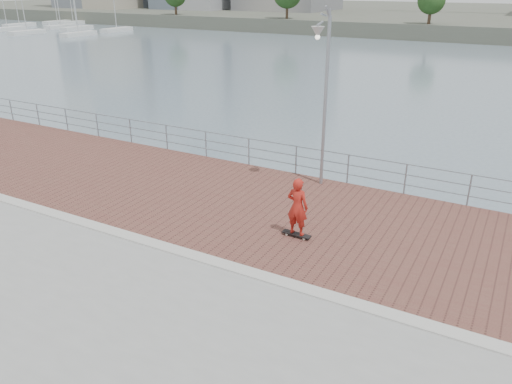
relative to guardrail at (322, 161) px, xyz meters
The scene contains 8 objects.
water 7.50m from the guardrail, 90.00° to the right, with size 400.00×400.00×0.00m, color slate.
brick_lane 3.47m from the guardrail, 90.00° to the right, with size 40.00×6.80×0.02m, color brown.
curb 7.03m from the guardrail, 90.00° to the right, with size 40.00×0.40×0.06m, color #B7B5AD.
guardrail is the anchor object (origin of this frame).
street_lamp 3.57m from the guardrail, 77.15° to the right, with size 0.42×1.23×5.82m.
skateboard 4.85m from the guardrail, 76.20° to the right, with size 0.87×0.25×0.10m.
skateboarder 4.82m from the guardrail, 76.20° to the right, with size 0.63×0.41×1.71m, color #AD1F17.
marina 96.51m from the guardrail, 145.68° to the left, with size 29.45×26.85×10.43m.
Camera 1 is at (6.26, -9.35, 6.79)m, focal length 35.00 mm.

